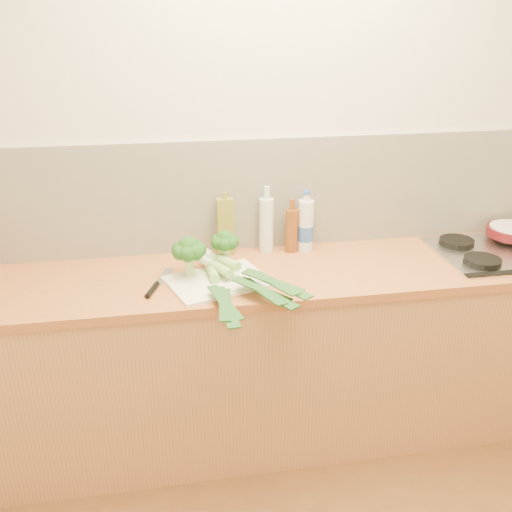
% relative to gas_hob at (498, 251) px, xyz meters
% --- Properties ---
extents(room_shell, '(3.50, 3.50, 3.50)m').
position_rel_gas_hob_xyz_m(room_shell, '(-1.02, 0.29, 0.26)').
color(room_shell, beige).
rests_on(room_shell, ground).
extents(counter, '(3.20, 0.62, 0.90)m').
position_rel_gas_hob_xyz_m(counter, '(-1.02, 0.00, -0.46)').
color(counter, '#B57D4B').
rests_on(counter, ground).
extents(gas_hob, '(0.58, 0.50, 0.04)m').
position_rel_gas_hob_xyz_m(gas_hob, '(0.00, 0.00, 0.00)').
color(gas_hob, silver).
rests_on(gas_hob, counter).
extents(chopping_board, '(0.49, 0.42, 0.01)m').
position_rel_gas_hob_xyz_m(chopping_board, '(-1.37, -0.08, -0.01)').
color(chopping_board, white).
rests_on(chopping_board, counter).
extents(broccoli_left, '(0.15, 0.15, 0.18)m').
position_rel_gas_hob_xyz_m(broccoli_left, '(-1.48, -0.02, 0.12)').
color(broccoli_left, '#A1BF6F').
rests_on(broccoli_left, chopping_board).
extents(broccoli_right, '(0.13, 0.13, 0.18)m').
position_rel_gas_hob_xyz_m(broccoli_right, '(-1.32, 0.04, 0.12)').
color(broccoli_right, '#A1BF6F').
rests_on(broccoli_right, chopping_board).
extents(leek_front, '(0.11, 0.73, 0.04)m').
position_rel_gas_hob_xyz_m(leek_front, '(-1.38, -0.09, 0.02)').
color(leek_front, white).
rests_on(leek_front, chopping_board).
extents(leek_mid, '(0.36, 0.58, 0.04)m').
position_rel_gas_hob_xyz_m(leek_mid, '(-1.31, -0.12, 0.04)').
color(leek_mid, white).
rests_on(leek_mid, chopping_board).
extents(leek_back, '(0.40, 0.56, 0.04)m').
position_rel_gas_hob_xyz_m(leek_back, '(-1.27, -0.10, 0.06)').
color(leek_back, white).
rests_on(leek_back, chopping_board).
extents(chefs_knife, '(0.13, 0.30, 0.02)m').
position_rel_gas_hob_xyz_m(chefs_knife, '(-1.64, -0.09, -0.01)').
color(chefs_knife, silver).
rests_on(chefs_knife, counter).
extents(oil_tin, '(0.08, 0.05, 0.31)m').
position_rel_gas_hob_xyz_m(oil_tin, '(-1.29, 0.24, 0.13)').
color(oil_tin, olive).
rests_on(oil_tin, counter).
extents(glass_bottle, '(0.07, 0.07, 0.33)m').
position_rel_gas_hob_xyz_m(glass_bottle, '(-1.09, 0.24, 0.12)').
color(glass_bottle, silver).
rests_on(glass_bottle, counter).
extents(amber_bottle, '(0.06, 0.06, 0.26)m').
position_rel_gas_hob_xyz_m(amber_bottle, '(-0.97, 0.22, 0.10)').
color(amber_bottle, brown).
rests_on(amber_bottle, counter).
extents(water_bottle, '(0.08, 0.08, 0.28)m').
position_rel_gas_hob_xyz_m(water_bottle, '(-0.90, 0.22, 0.10)').
color(water_bottle, silver).
rests_on(water_bottle, counter).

